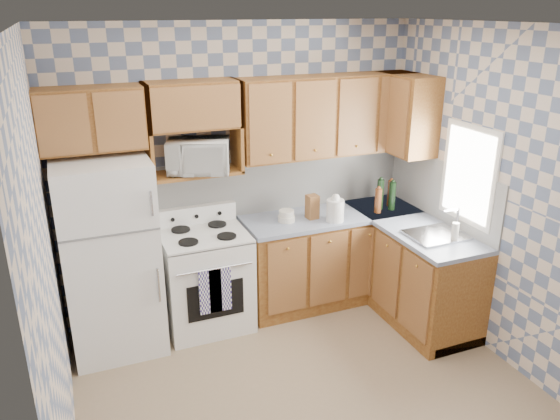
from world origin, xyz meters
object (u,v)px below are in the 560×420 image
object	(u,v)px
refrigerator	(111,258)
electric_kettle	(335,210)
stove_body	(206,281)
microwave	(198,156)

from	to	relation	value
refrigerator	electric_kettle	bearing A→B (deg)	-4.08
stove_body	refrigerator	bearing A→B (deg)	-178.22
microwave	electric_kettle	world-z (taller)	microwave
electric_kettle	microwave	bearing A→B (deg)	166.57
refrigerator	electric_kettle	world-z (taller)	refrigerator
stove_body	microwave	xyz separation A→B (m)	(0.02, 0.12, 1.15)
refrigerator	microwave	distance (m)	1.13
refrigerator	stove_body	xyz separation A→B (m)	(0.80, 0.03, -0.39)
refrigerator	electric_kettle	distance (m)	2.04
refrigerator	stove_body	world-z (taller)	refrigerator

